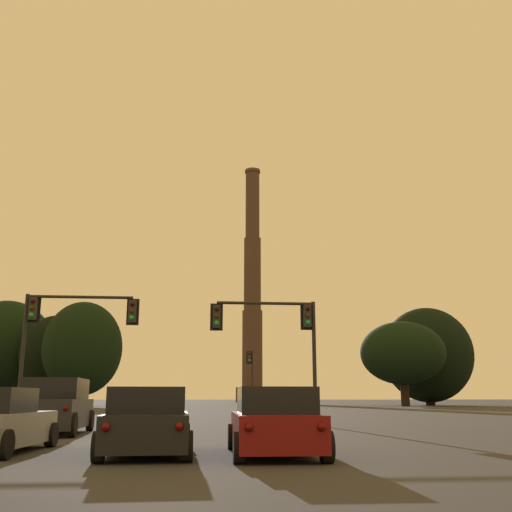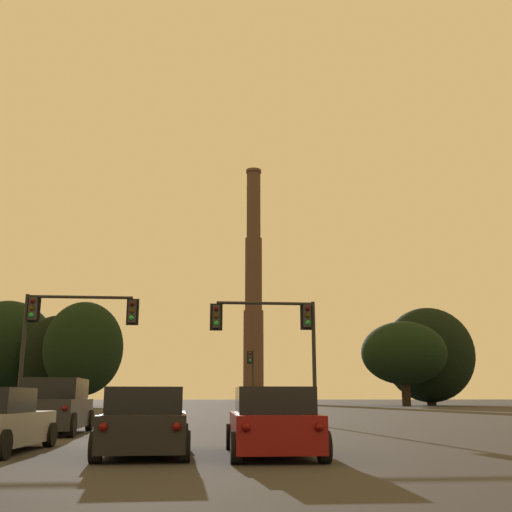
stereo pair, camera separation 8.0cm
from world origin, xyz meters
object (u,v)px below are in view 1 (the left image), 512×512
at_px(hatchback_right_lane_second, 274,424).
at_px(suv_left_lane_front, 55,407).
at_px(smokestack, 252,306).
at_px(hatchback_center_lane_second, 148,424).
at_px(traffic_light_overhead_left, 63,324).
at_px(traffic_light_far_right, 251,371).
at_px(traffic_light_overhead_right, 279,330).

bearing_deg(hatchback_right_lane_second, suv_left_lane_front, 129.00).
bearing_deg(smokestack, hatchback_right_lane_second, -94.73).
relative_size(hatchback_center_lane_second, smokestack, 0.07).
xyz_separation_m(hatchback_center_lane_second, traffic_light_overhead_left, (-5.20, 14.50, 3.82)).
bearing_deg(suv_left_lane_front, smokestack, 79.92).
bearing_deg(suv_left_lane_front, traffic_light_far_right, 73.48).
height_order(traffic_light_far_right, smokestack, smokestack).
distance_m(traffic_light_overhead_right, smokestack, 116.64).
height_order(hatchback_center_lane_second, hatchback_right_lane_second, same).
distance_m(hatchback_right_lane_second, smokestack, 131.09).
relative_size(traffic_light_overhead_left, smokestack, 0.10).
bearing_deg(traffic_light_overhead_right, traffic_light_overhead_left, 174.64).
height_order(traffic_light_far_right, traffic_light_overhead_right, traffic_light_far_right).
relative_size(hatchback_center_lane_second, suv_left_lane_front, 0.84).
bearing_deg(hatchback_right_lane_second, traffic_light_overhead_right, 82.93).
height_order(suv_left_lane_front, traffic_light_far_right, traffic_light_far_right).
xyz_separation_m(suv_left_lane_front, traffic_light_overhead_right, (8.51, 5.59, 3.34)).
relative_size(suv_left_lane_front, traffic_light_overhead_left, 0.85).
xyz_separation_m(traffic_light_overhead_right, smokestack, (8.70, 114.89, 18.19)).
distance_m(hatchback_center_lane_second, traffic_light_overhead_left, 15.87).
height_order(suv_left_lane_front, traffic_light_overhead_right, traffic_light_overhead_right).
distance_m(traffic_light_overhead_right, traffic_light_overhead_left, 9.94).
bearing_deg(traffic_light_overhead_left, smokestack, 80.73).
bearing_deg(traffic_light_far_right, smokestack, 84.96).
distance_m(hatchback_right_lane_second, suv_left_lane_front, 10.62).
relative_size(hatchback_center_lane_second, traffic_light_far_right, 0.72).
xyz_separation_m(hatchback_right_lane_second, traffic_light_overhead_right, (1.96, 13.95, 3.57)).
height_order(hatchback_right_lane_second, traffic_light_far_right, traffic_light_far_right).
distance_m(traffic_light_far_right, smokestack, 84.49).
height_order(suv_left_lane_front, smokestack, smokestack).
relative_size(hatchback_right_lane_second, traffic_light_far_right, 0.72).
relative_size(hatchback_right_lane_second, smokestack, 0.07).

